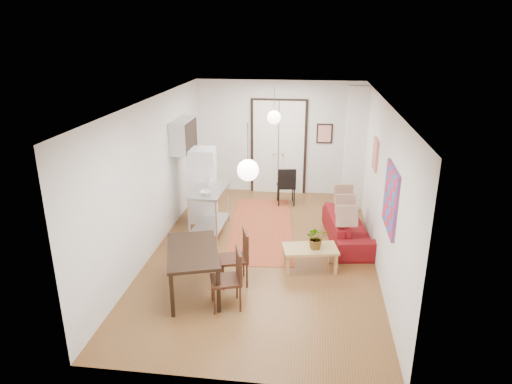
# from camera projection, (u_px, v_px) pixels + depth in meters

# --- Properties ---
(floor) EXTENTS (7.00, 7.00, 0.00)m
(floor) POSITION_uv_depth(u_px,v_px,m) (263.00, 251.00, 8.87)
(floor) COLOR brown
(floor) RESTS_ON ground
(ceiling) EXTENTS (4.20, 7.00, 0.02)m
(ceiling) POSITION_uv_depth(u_px,v_px,m) (264.00, 101.00, 7.89)
(ceiling) COLOR silver
(ceiling) RESTS_ON wall_back
(wall_back) EXTENTS (4.20, 0.02, 2.90)m
(wall_back) POSITION_uv_depth(u_px,v_px,m) (279.00, 138.00, 11.65)
(wall_back) COLOR silver
(wall_back) RESTS_ON floor
(wall_front) EXTENTS (4.20, 0.02, 2.90)m
(wall_front) POSITION_uv_depth(u_px,v_px,m) (229.00, 277.00, 5.11)
(wall_front) COLOR silver
(wall_front) RESTS_ON floor
(wall_left) EXTENTS (0.02, 7.00, 2.90)m
(wall_left) POSITION_uv_depth(u_px,v_px,m) (154.00, 176.00, 8.63)
(wall_left) COLOR silver
(wall_left) RESTS_ON floor
(wall_right) EXTENTS (0.02, 7.00, 2.90)m
(wall_right) POSITION_uv_depth(u_px,v_px,m) (381.00, 185.00, 8.13)
(wall_right) COLOR silver
(wall_right) RESTS_ON floor
(double_doors) EXTENTS (1.44, 0.06, 2.50)m
(double_doors) POSITION_uv_depth(u_px,v_px,m) (279.00, 148.00, 11.69)
(double_doors) COLOR white
(double_doors) RESTS_ON wall_back
(stub_partition) EXTENTS (0.50, 0.10, 2.90)m
(stub_partition) POSITION_uv_depth(u_px,v_px,m) (355.00, 149.00, 10.54)
(stub_partition) COLOR silver
(stub_partition) RESTS_ON floor
(wall_cabinet) EXTENTS (0.35, 1.00, 0.70)m
(wall_cabinet) POSITION_uv_depth(u_px,v_px,m) (183.00, 136.00, 9.86)
(wall_cabinet) COLOR silver
(wall_cabinet) RESTS_ON wall_left
(painting_popart) EXTENTS (0.05, 1.00, 1.00)m
(painting_popart) POSITION_uv_depth(u_px,v_px,m) (391.00, 199.00, 6.90)
(painting_popart) COLOR red
(painting_popart) RESTS_ON wall_right
(painting_abstract) EXTENTS (0.05, 0.50, 0.60)m
(painting_abstract) POSITION_uv_depth(u_px,v_px,m) (376.00, 154.00, 8.76)
(painting_abstract) COLOR beige
(painting_abstract) RESTS_ON wall_right
(poster_back) EXTENTS (0.40, 0.03, 0.50)m
(poster_back) POSITION_uv_depth(u_px,v_px,m) (325.00, 134.00, 11.43)
(poster_back) COLOR red
(poster_back) RESTS_ON wall_back
(print_left) EXTENTS (0.03, 0.44, 0.54)m
(print_left) POSITION_uv_depth(u_px,v_px,m) (183.00, 128.00, 10.33)
(print_left) COLOR brown
(print_left) RESTS_ON wall_left
(pendant_back) EXTENTS (0.30, 0.30, 0.80)m
(pendant_back) POSITION_uv_depth(u_px,v_px,m) (274.00, 117.00, 9.98)
(pendant_back) COLOR white
(pendant_back) RESTS_ON ceiling
(pendant_front) EXTENTS (0.30, 0.30, 0.80)m
(pendant_front) POSITION_uv_depth(u_px,v_px,m) (248.00, 170.00, 6.24)
(pendant_front) COLOR white
(pendant_front) RESTS_ON ceiling
(kilim_rug) EXTENTS (1.61, 3.57, 0.01)m
(kilim_rug) POSITION_uv_depth(u_px,v_px,m) (261.00, 228.00, 9.90)
(kilim_rug) COLOR #A9512A
(kilim_rug) RESTS_ON floor
(sofa) EXTENTS (1.03, 2.05, 0.57)m
(sofa) POSITION_uv_depth(u_px,v_px,m) (348.00, 228.00, 9.20)
(sofa) COLOR maroon
(sofa) RESTS_ON floor
(coffee_table) EXTENTS (1.03, 0.70, 0.42)m
(coffee_table) POSITION_uv_depth(u_px,v_px,m) (310.00, 250.00, 8.09)
(coffee_table) COLOR tan
(coffee_table) RESTS_ON floor
(potted_plant) EXTENTS (0.38, 0.42, 0.41)m
(potted_plant) POSITION_uv_depth(u_px,v_px,m) (316.00, 237.00, 7.99)
(potted_plant) COLOR #316F36
(potted_plant) RESTS_ON coffee_table
(kitchen_counter) EXTENTS (0.67, 1.28, 0.97)m
(kitchen_counter) POSITION_uv_depth(u_px,v_px,m) (210.00, 204.00, 9.51)
(kitchen_counter) COLOR silver
(kitchen_counter) RESTS_ON floor
(bowl) EXTENTS (0.23, 0.23, 0.06)m
(bowl) POSITION_uv_depth(u_px,v_px,m) (206.00, 192.00, 9.10)
(bowl) COLOR silver
(bowl) RESTS_ON kitchen_counter
(soap_bottle) EXTENTS (0.09, 0.10, 0.20)m
(soap_bottle) POSITION_uv_depth(u_px,v_px,m) (209.00, 180.00, 9.60)
(soap_bottle) COLOR #518CB0
(soap_bottle) RESTS_ON kitchen_counter
(fridge) EXTENTS (0.64, 0.64, 1.65)m
(fridge) POSITION_uv_depth(u_px,v_px,m) (203.00, 185.00, 10.08)
(fridge) COLOR white
(fridge) RESTS_ON floor
(dining_table) EXTENTS (1.16, 1.55, 0.76)m
(dining_table) POSITION_uv_depth(u_px,v_px,m) (193.00, 254.00, 7.28)
(dining_table) COLOR black
(dining_table) RESTS_ON floor
(dining_chair_near) EXTENTS (0.56, 0.69, 0.95)m
(dining_chair_near) POSITION_uv_depth(u_px,v_px,m) (234.00, 251.00, 7.67)
(dining_chair_near) COLOR #391C12
(dining_chair_near) RESTS_ON floor
(dining_chair_far) EXTENTS (0.56, 0.69, 0.95)m
(dining_chair_far) POSITION_uv_depth(u_px,v_px,m) (227.00, 272.00, 7.02)
(dining_chair_far) COLOR #391C12
(dining_chair_far) RESTS_ON floor
(black_side_chair) EXTENTS (0.49, 0.50, 0.95)m
(black_side_chair) POSITION_uv_depth(u_px,v_px,m) (286.00, 181.00, 11.17)
(black_side_chair) COLOR black
(black_side_chair) RESTS_ON floor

